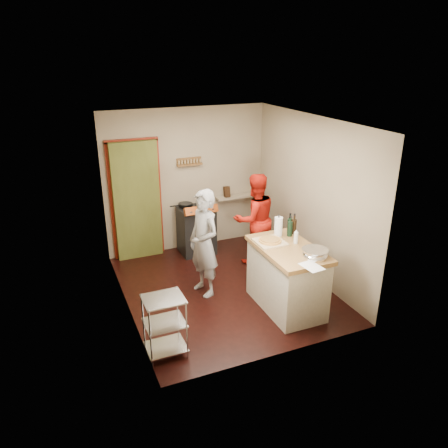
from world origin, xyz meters
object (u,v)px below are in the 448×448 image
(wire_shelving, at_px, (165,324))
(person_red, at_px, (255,219))
(person_stripe, at_px, (204,243))
(stove, at_px, (196,230))
(island, at_px, (287,276))

(wire_shelving, height_order, person_red, person_red)
(person_red, bearing_deg, wire_shelving, 39.48)
(person_stripe, height_order, person_red, person_stripe)
(person_stripe, xyz_separation_m, person_red, (1.18, 0.67, -0.03))
(stove, distance_m, person_red, 1.15)
(stove, xyz_separation_m, person_stripe, (-0.37, -1.41, 0.38))
(stove, xyz_separation_m, wire_shelving, (-1.33, -2.62, -0.01))
(person_stripe, bearing_deg, stove, 151.37)
(stove, relative_size, wire_shelving, 1.26)
(island, relative_size, person_red, 0.88)
(island, xyz_separation_m, person_red, (0.24, 1.52, 0.30))
(stove, xyz_separation_m, island, (0.57, -2.26, 0.05))
(island, distance_m, person_red, 1.56)
(island, bearing_deg, person_red, 81.09)
(wire_shelving, relative_size, island, 0.57)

